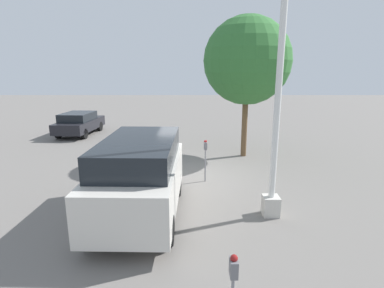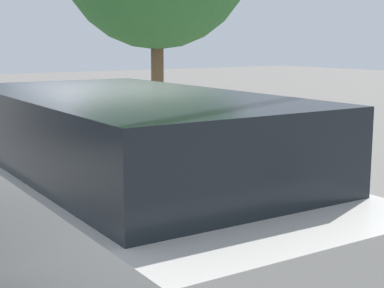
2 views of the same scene
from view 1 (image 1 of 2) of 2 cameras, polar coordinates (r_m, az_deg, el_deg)
ground_plane at (r=11.48m, az=0.39°, el=-6.14°), size 80.00×80.00×0.00m
parking_meter_near at (r=10.64m, az=2.57°, el=-1.37°), size 0.20×0.11×1.54m
parking_meter_far at (r=4.68m, az=7.87°, el=-23.96°), size 0.20×0.11×1.42m
lamp_post at (r=8.10m, az=15.62°, el=1.84°), size 0.44×0.44×6.59m
parked_van at (r=8.24m, az=-9.85°, el=-5.86°), size 4.59×2.12×2.15m
car_distant at (r=20.08m, az=-20.66°, el=3.79°), size 4.15×2.03×1.41m
street_tree at (r=13.88m, az=10.46°, el=15.29°), size 3.86×3.86×6.27m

